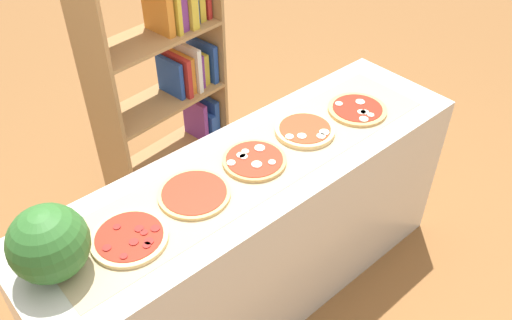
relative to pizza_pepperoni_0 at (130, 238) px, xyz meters
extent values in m
plane|color=brown|center=(0.63, 0.02, -0.90)|extent=(12.00, 12.00, 0.00)
cube|color=beige|center=(0.63, 0.02, -0.46)|extent=(2.12, 0.60, 0.89)
cube|color=tan|center=(0.63, 0.02, -0.01)|extent=(1.84, 0.39, 0.00)
cylinder|color=#E5C17F|center=(0.00, 0.00, 0.00)|extent=(0.29, 0.29, 0.02)
cylinder|color=#AD2314|center=(0.00, 0.00, 0.01)|extent=(0.25, 0.25, 0.00)
cylinder|color=maroon|center=(0.04, 0.00, 0.01)|extent=(0.03, 0.03, 0.00)
cylinder|color=maroon|center=(-0.06, -0.07, 0.01)|extent=(0.03, 0.03, 0.00)
cylinder|color=maroon|center=(-0.01, 0.07, 0.01)|extent=(0.03, 0.03, 0.00)
cylinder|color=maroon|center=(0.02, -0.08, 0.01)|extent=(0.03, 0.03, 0.00)
cylinder|color=maroon|center=(0.05, -0.02, 0.01)|extent=(0.03, 0.03, 0.00)
cylinder|color=maroon|center=(-0.09, 0.00, 0.01)|extent=(0.03, 0.03, 0.00)
cylinder|color=maroon|center=(0.00, -0.04, 0.01)|extent=(0.03, 0.03, 0.00)
cylinder|color=maroon|center=(0.04, -0.07, 0.01)|extent=(0.03, 0.03, 0.00)
cylinder|color=maroon|center=(0.09, -0.03, 0.01)|extent=(0.03, 0.03, 0.00)
cylinder|color=#DBB26B|center=(0.32, 0.03, 0.00)|extent=(0.29, 0.29, 0.02)
cylinder|color=red|center=(0.32, 0.03, 0.01)|extent=(0.26, 0.26, 0.00)
cylinder|color=tan|center=(0.63, 0.03, 0.00)|extent=(0.28, 0.28, 0.02)
cylinder|color=red|center=(0.63, 0.03, 0.01)|extent=(0.25, 0.25, 0.00)
cylinder|color=#EFE5CC|center=(0.60, 0.07, 0.01)|extent=(0.04, 0.04, 0.00)
cylinder|color=#EFE5CC|center=(0.60, 0.08, 0.01)|extent=(0.04, 0.04, 0.00)
cylinder|color=#EFE5CC|center=(0.69, 0.07, 0.01)|extent=(0.05, 0.05, 0.00)
cylinder|color=#EFE5CC|center=(0.63, 0.09, 0.01)|extent=(0.03, 0.03, 0.00)
cylinder|color=#EFE5CC|center=(0.61, -0.01, 0.01)|extent=(0.05, 0.05, 0.00)
cylinder|color=#EFE5CC|center=(0.54, 0.07, 0.01)|extent=(0.04, 0.04, 0.00)
cylinder|color=#EFE5CC|center=(0.67, -0.04, 0.01)|extent=(0.03, 0.03, 0.00)
cylinder|color=#E5C17F|center=(0.95, 0.04, 0.00)|extent=(0.28, 0.28, 0.02)
cylinder|color=red|center=(0.95, 0.04, 0.01)|extent=(0.24, 0.24, 0.00)
cylinder|color=#EFE5CC|center=(0.89, 0.00, 0.02)|extent=(0.04, 0.04, 0.00)
cylinder|color=#EFE5CC|center=(0.95, -0.05, 0.02)|extent=(0.04, 0.04, 0.00)
cylinder|color=#EFE5CC|center=(0.99, -0.04, 0.02)|extent=(0.05, 0.05, 0.00)
cylinder|color=#EFE5CC|center=(0.84, 0.04, 0.02)|extent=(0.04, 0.04, 0.00)
cylinder|color=tan|center=(1.26, -0.01, 0.00)|extent=(0.29, 0.29, 0.02)
cylinder|color=#AD2314|center=(1.26, -0.01, 0.01)|extent=(0.24, 0.24, 0.00)
cylinder|color=#EFE5CC|center=(1.25, -0.06, 0.01)|extent=(0.04, 0.04, 0.00)
cylinder|color=#EFE5CC|center=(1.22, 0.07, 0.01)|extent=(0.04, 0.04, 0.00)
cylinder|color=#EFE5CC|center=(1.31, 0.02, 0.01)|extent=(0.05, 0.05, 0.00)
cylinder|color=#EFE5CC|center=(1.21, -0.09, 0.01)|extent=(0.04, 0.04, 0.00)
cylinder|color=#EFE5CC|center=(1.26, -0.09, 0.01)|extent=(0.03, 0.03, 0.00)
cylinder|color=#EFE5CC|center=(1.24, -0.05, 0.01)|extent=(0.04, 0.04, 0.00)
sphere|color=#2D6628|center=(-0.26, 0.04, 0.12)|extent=(0.27, 0.27, 0.27)
cube|color=#A87A47|center=(1.05, 0.91, -0.14)|extent=(0.05, 0.29, 1.53)
cube|color=#A87A47|center=(0.34, 0.83, -0.14)|extent=(0.05, 0.29, 1.53)
cube|color=#A87A47|center=(0.70, 0.87, -0.89)|extent=(0.72, 0.37, 0.02)
cube|color=#47423D|center=(1.01, 0.91, -0.76)|extent=(0.06, 0.23, 0.26)
cube|color=#2D753D|center=(0.96, 0.90, -0.77)|extent=(0.06, 0.17, 0.22)
cube|color=#234799|center=(0.92, 0.90, -0.77)|extent=(0.06, 0.19, 0.22)
cube|color=#753384|center=(0.88, 0.89, -0.77)|extent=(0.05, 0.22, 0.23)
cube|color=#2D753D|center=(0.85, 0.89, -0.78)|extent=(0.05, 0.24, 0.21)
cube|color=silver|center=(0.81, 0.88, -0.78)|extent=(0.07, 0.22, 0.21)
cube|color=#47423D|center=(0.76, 0.88, -0.79)|extent=(0.06, 0.23, 0.20)
cube|color=#A87A47|center=(0.70, 0.87, -0.52)|extent=(0.72, 0.37, 0.02)
cube|color=#234799|center=(1.01, 0.91, -0.39)|extent=(0.06, 0.20, 0.24)
cube|color=#234799|center=(0.97, 0.90, -0.42)|extent=(0.06, 0.23, 0.17)
cube|color=#753384|center=(0.92, 0.90, -0.38)|extent=(0.05, 0.19, 0.25)
cube|color=#A87A47|center=(0.70, 0.87, -0.14)|extent=(0.72, 0.37, 0.02)
cube|color=#234799|center=(1.01, 0.91, -0.02)|extent=(0.06, 0.22, 0.23)
cube|color=gold|center=(0.96, 0.90, -0.04)|extent=(0.06, 0.17, 0.18)
cube|color=#753384|center=(0.93, 0.90, -0.03)|extent=(0.05, 0.19, 0.20)
cube|color=silver|center=(0.89, 0.89, 0.00)|extent=(0.06, 0.24, 0.26)
cube|color=orange|center=(0.85, 0.89, -0.02)|extent=(0.06, 0.20, 0.21)
cube|color=#B22823|center=(0.81, 0.89, -0.02)|extent=(0.06, 0.24, 0.23)
cube|color=#234799|center=(0.77, 0.88, -0.02)|extent=(0.05, 0.19, 0.21)
cube|color=#A87A47|center=(0.70, 0.87, 0.24)|extent=(0.72, 0.37, 0.02)
cube|color=#753384|center=(0.83, 0.89, 0.36)|extent=(0.07, 0.20, 0.23)
cube|color=gold|center=(0.79, 0.88, 0.38)|extent=(0.05, 0.23, 0.26)
cube|color=orange|center=(0.75, 0.88, 0.36)|extent=(0.06, 0.20, 0.22)
camera|label=1|loc=(-0.51, -1.27, 1.44)|focal=36.98mm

